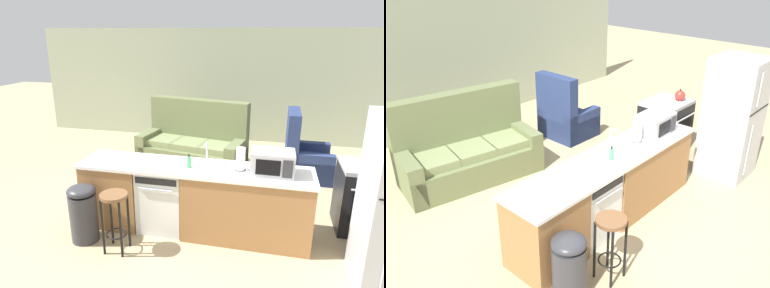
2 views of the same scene
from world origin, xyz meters
TOP-DOWN VIEW (x-y plane):
  - ground_plane at (0.00, 0.00)m, footprint 24.00×24.00m
  - wall_back at (0.30, 4.20)m, footprint 10.00×0.06m
  - kitchen_counter at (0.24, 0.00)m, footprint 2.94×0.66m
  - dishwasher at (-0.25, -0.00)m, footprint 0.58×0.61m
  - stove_range at (2.35, 0.55)m, footprint 0.76×0.68m
  - microwave at (1.10, -0.00)m, footprint 0.50×0.37m
  - sink_faucet at (0.30, 0.11)m, footprint 0.07×0.18m
  - paper_towel_roll at (0.73, 0.02)m, footprint 0.14×0.14m
  - soap_bottle at (0.11, -0.05)m, footprint 0.06×0.06m
  - bar_stool at (-0.63, -0.64)m, footprint 0.32×0.32m
  - trash_bin at (-1.12, -0.53)m, footprint 0.35×0.35m
  - couch at (-0.37, 2.30)m, footprint 2.14×1.27m
  - armchair at (1.64, 2.21)m, footprint 0.81×0.86m

SIDE VIEW (x-z plane):
  - ground_plane at x=0.00m, z-range 0.00..0.00m
  - armchair at x=1.64m, z-range -0.25..0.95m
  - trash_bin at x=-1.12m, z-range 0.01..0.75m
  - couch at x=-0.37m, z-range -0.24..1.03m
  - kitchen_counter at x=0.24m, z-range -0.03..0.87m
  - dishwasher at x=-0.25m, z-range 0.00..0.84m
  - stove_range at x=2.35m, z-range 0.00..0.90m
  - bar_stool at x=-0.63m, z-range 0.17..0.91m
  - soap_bottle at x=0.11m, z-range 0.88..1.06m
  - sink_faucet at x=0.30m, z-range 0.88..1.18m
  - paper_towel_roll at x=0.73m, z-range 0.90..1.18m
  - microwave at x=1.10m, z-range 0.90..1.18m
  - wall_back at x=0.30m, z-range 0.00..2.60m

